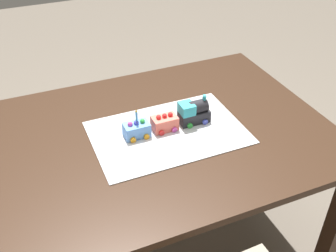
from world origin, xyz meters
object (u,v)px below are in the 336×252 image
at_px(dining_table, 156,153).
at_px(cake_car_flatbed_sky_blue, 137,130).
at_px(birthday_candle, 136,115).
at_px(cake_car_caboose_coral, 165,123).
at_px(cake_locomotive, 194,112).

relative_size(dining_table, cake_car_flatbed_sky_blue, 14.00).
bearing_deg(birthday_candle, cake_car_caboose_coral, -180.00).
xyz_separation_m(cake_locomotive, birthday_candle, (0.24, -0.00, 0.05)).
distance_m(dining_table, cake_locomotive, 0.23).
bearing_deg(cake_car_flatbed_sky_blue, birthday_candle, 180.00).
bearing_deg(cake_car_flatbed_sky_blue, cake_locomotive, 180.00).
bearing_deg(cake_locomotive, birthday_candle, -0.00).
distance_m(cake_locomotive, birthday_candle, 0.25).
bearing_deg(cake_locomotive, cake_car_flatbed_sky_blue, -0.00).
bearing_deg(cake_car_caboose_coral, birthday_candle, 0.00).
height_order(cake_car_flatbed_sky_blue, birthday_candle, birthday_candle).
height_order(cake_car_caboose_coral, cake_car_flatbed_sky_blue, same).
bearing_deg(dining_table, cake_locomotive, -177.72).
bearing_deg(cake_locomotive, dining_table, 2.28).
xyz_separation_m(cake_car_caboose_coral, cake_car_flatbed_sky_blue, (0.12, 0.00, 0.00)).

